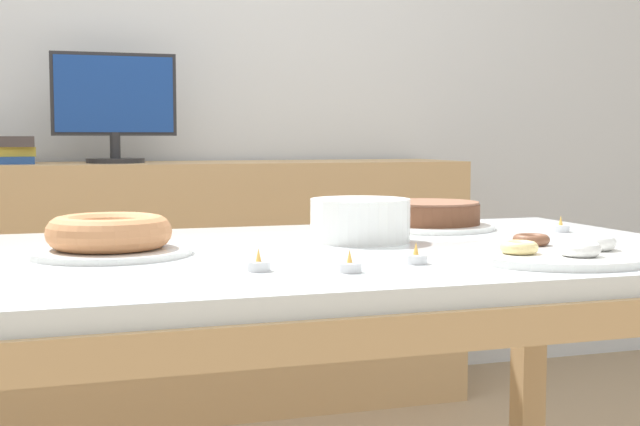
% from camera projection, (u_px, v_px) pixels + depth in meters
% --- Properties ---
extents(wall_back, '(8.00, 0.10, 2.60)m').
position_uv_depth(wall_back, '(183.00, 55.00, 3.42)').
color(wall_back, silver).
rests_on(wall_back, ground).
extents(dining_table, '(1.52, 0.98, 0.77)m').
position_uv_depth(dining_table, '(338.00, 295.00, 1.76)').
color(dining_table, silver).
rests_on(dining_table, ground).
extents(sideboard, '(1.93, 0.44, 0.90)m').
position_uv_depth(sideboard, '(200.00, 287.00, 3.21)').
color(sideboard, tan).
rests_on(sideboard, ground).
extents(computer_monitor, '(0.42, 0.20, 0.38)m').
position_uv_depth(computer_monitor, '(114.00, 108.00, 3.06)').
color(computer_monitor, '#262628').
rests_on(computer_monitor, sideboard).
extents(book_stack, '(0.23, 0.17, 0.09)m').
position_uv_depth(book_stack, '(0.00, 150.00, 2.96)').
color(book_stack, '#23478C').
rests_on(book_stack, sideboard).
extents(cake_chocolate_round, '(0.31, 0.31, 0.07)m').
position_uv_depth(cake_chocolate_round, '(430.00, 216.00, 2.13)').
color(cake_chocolate_round, white).
rests_on(cake_chocolate_round, dining_table).
extents(cake_golden_bundt, '(0.31, 0.31, 0.07)m').
position_uv_depth(cake_golden_bundt, '(109.00, 237.00, 1.65)').
color(cake_golden_bundt, white).
rests_on(cake_golden_bundt, dining_table).
extents(pastry_platter, '(0.35, 0.35, 0.04)m').
position_uv_depth(pastry_platter, '(556.00, 252.00, 1.61)').
color(pastry_platter, white).
rests_on(pastry_platter, dining_table).
extents(plate_stack, '(0.21, 0.21, 0.09)m').
position_uv_depth(plate_stack, '(360.00, 220.00, 1.87)').
color(plate_stack, white).
rests_on(plate_stack, dining_table).
extents(tealight_right_edge, '(0.04, 0.04, 0.04)m').
position_uv_depth(tealight_right_edge, '(259.00, 265.00, 1.46)').
color(tealight_right_edge, silver).
rests_on(tealight_right_edge, dining_table).
extents(tealight_near_front, '(0.04, 0.04, 0.04)m').
position_uv_depth(tealight_near_front, '(416.00, 258.00, 1.54)').
color(tealight_near_front, silver).
rests_on(tealight_near_front, dining_table).
extents(tealight_near_cakes, '(0.04, 0.04, 0.04)m').
position_uv_depth(tealight_near_cakes, '(350.00, 266.00, 1.44)').
color(tealight_near_cakes, silver).
rests_on(tealight_near_cakes, dining_table).
extents(tealight_left_edge, '(0.04, 0.04, 0.04)m').
position_uv_depth(tealight_left_edge, '(561.00, 228.00, 2.06)').
color(tealight_left_edge, silver).
rests_on(tealight_left_edge, dining_table).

